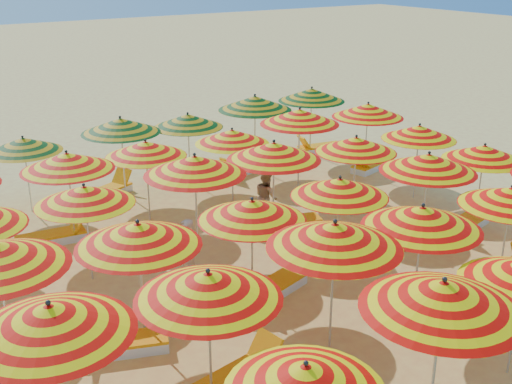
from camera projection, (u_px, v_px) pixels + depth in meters
ground at (267, 260)px, 15.45m from camera, size 120.00×120.00×0.00m
umbrella_1 at (305, 379)px, 8.00m from camera, size 2.62×2.62×2.23m
umbrella_2 at (443, 296)px, 9.31m from camera, size 3.21×3.21×2.58m
umbrella_6 at (50, 319)px, 8.82m from camera, size 2.94×2.94×2.52m
umbrella_7 at (208, 286)px, 9.81m from camera, size 2.85×2.85×2.47m
umbrella_8 at (335, 236)px, 11.27m from camera, size 3.22×3.22×2.60m
umbrella_9 at (422, 218)px, 12.31m from camera, size 2.88×2.88×2.48m
umbrella_10 at (511, 197)px, 13.72m from camera, size 2.63×2.63×2.33m
umbrella_13 at (138, 235)px, 11.59m from camera, size 2.37×2.37×2.47m
umbrella_14 at (252, 210)px, 12.93m from camera, size 2.34×2.34×2.36m
umbrella_15 at (340, 188)px, 14.24m from camera, size 2.85×2.85×2.34m
umbrella_16 at (428, 163)px, 15.47m from camera, size 2.89×2.89×2.49m
umbrella_17 at (484, 153)px, 16.84m from camera, size 2.76×2.76×2.29m
umbrella_19 at (85, 195)px, 13.86m from camera, size 2.50×2.50×2.31m
umbrella_20 at (195, 165)px, 15.03m from camera, size 2.69×2.69×2.58m
umbrella_21 at (274, 151)px, 16.18m from camera, size 3.08×3.08×2.56m
umbrella_22 at (356, 145)px, 17.34m from camera, size 2.95×2.95×2.36m
umbrella_23 at (419, 132)px, 18.70m from camera, size 2.82×2.82×2.31m
umbrella_25 at (67, 161)px, 15.73m from camera, size 2.87×2.87×2.44m
umbrella_26 at (146, 149)px, 17.09m from camera, size 2.84×2.84×2.32m
umbrella_27 at (232, 137)px, 18.38m from camera, size 2.52×2.52×2.28m
umbrella_28 at (300, 117)px, 19.51m from camera, size 2.76×2.76×2.58m
umbrella_29 at (368, 111)px, 20.72m from camera, size 2.86×2.86×2.47m
umbrella_31 at (23, 145)px, 17.75m from camera, size 2.55×2.55×2.23m
umbrella_32 at (121, 126)px, 18.86m from camera, size 2.74×2.74×2.48m
umbrella_33 at (188, 121)px, 19.94m from camera, size 2.40×2.40×2.33m
umbrella_34 at (255, 103)px, 21.19m from camera, size 3.18×3.18×2.61m
umbrella_35 at (312, 95)px, 22.79m from camera, size 2.87×2.87×2.52m
lounger_3 at (238, 378)px, 10.93m from camera, size 1.81×0.88×0.69m
lounger_5 at (119, 344)px, 11.86m from camera, size 1.83×1.13×0.69m
lounger_6 at (272, 288)px, 13.85m from camera, size 1.83×1.06×0.69m
lounger_7 at (439, 238)px, 16.31m from camera, size 1.78×0.74×0.69m
lounger_8 at (464, 225)px, 17.09m from camera, size 1.82×0.97×0.69m
lounger_9 at (288, 223)px, 17.20m from camera, size 1.82×1.03×0.69m
lounger_10 at (53, 237)px, 16.36m from camera, size 1.78×0.75×0.69m
lounger_11 at (371, 165)px, 21.86m from camera, size 1.82×1.02×0.69m
lounger_12 at (107, 192)px, 19.46m from camera, size 1.82×1.24×0.69m
lounger_13 at (242, 169)px, 21.53m from camera, size 1.83×1.08×0.69m
lounger_14 at (319, 148)px, 23.82m from camera, size 1.80×0.85×0.69m
beachgoer_b at (266, 197)px, 17.42m from camera, size 0.66×0.79×1.47m
beachgoer_a at (186, 252)px, 14.15m from camera, size 0.55×0.65×1.52m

